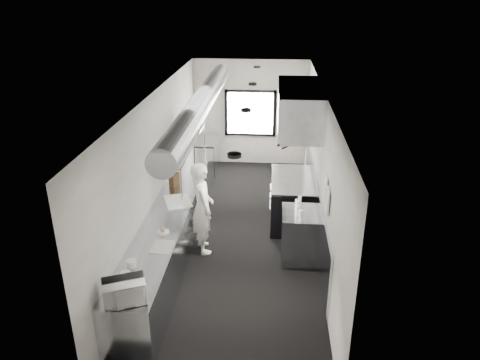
% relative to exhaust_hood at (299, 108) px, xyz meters
% --- Properties ---
extents(floor, '(3.00, 8.00, 0.01)m').
position_rel_exhaust_hood_xyz_m(floor, '(-1.10, -0.70, -2.39)').
color(floor, black).
rests_on(floor, ground).
extents(ceiling, '(3.00, 8.00, 0.01)m').
position_rel_exhaust_hood_xyz_m(ceiling, '(-1.10, -0.70, 0.41)').
color(ceiling, white).
rests_on(ceiling, wall_back).
extents(wall_back, '(3.00, 0.02, 2.80)m').
position_rel_exhaust_hood_xyz_m(wall_back, '(-1.10, 3.30, -0.99)').
color(wall_back, silver).
rests_on(wall_back, floor).
extents(wall_front, '(3.00, 0.02, 2.80)m').
position_rel_exhaust_hood_xyz_m(wall_front, '(-1.10, -4.70, -0.99)').
color(wall_front, silver).
rests_on(wall_front, floor).
extents(wall_left, '(0.02, 8.00, 2.80)m').
position_rel_exhaust_hood_xyz_m(wall_left, '(-2.60, -0.70, -0.99)').
color(wall_left, silver).
rests_on(wall_left, floor).
extents(wall_right, '(0.02, 8.00, 2.80)m').
position_rel_exhaust_hood_xyz_m(wall_right, '(0.40, -0.70, -0.99)').
color(wall_right, silver).
rests_on(wall_right, floor).
extents(wall_cladding, '(0.03, 5.50, 1.10)m').
position_rel_exhaust_hood_xyz_m(wall_cladding, '(0.38, -0.40, -1.84)').
color(wall_cladding, '#979CA5').
rests_on(wall_cladding, wall_right).
extents(hvac_duct, '(0.40, 6.40, 0.40)m').
position_rel_exhaust_hood_xyz_m(hvac_duct, '(-1.80, -0.30, 0.16)').
color(hvac_duct, gray).
rests_on(hvac_duct, ceiling).
extents(service_window, '(1.36, 0.05, 1.25)m').
position_rel_exhaust_hood_xyz_m(service_window, '(-1.10, 3.26, -0.99)').
color(service_window, white).
rests_on(service_window, wall_back).
extents(exhaust_hood, '(0.81, 2.20, 0.88)m').
position_rel_exhaust_hood_xyz_m(exhaust_hood, '(0.00, 0.00, 0.00)').
color(exhaust_hood, '#979CA5').
rests_on(exhaust_hood, ceiling).
extents(prep_counter, '(0.70, 6.00, 0.90)m').
position_rel_exhaust_hood_xyz_m(prep_counter, '(-2.25, -1.20, -1.94)').
color(prep_counter, '#979CA5').
rests_on(prep_counter, floor).
extents(pass_shelf, '(0.45, 3.00, 0.68)m').
position_rel_exhaust_hood_xyz_m(pass_shelf, '(-2.29, 0.30, -0.86)').
color(pass_shelf, '#979CA5').
rests_on(pass_shelf, prep_counter).
extents(range, '(0.88, 1.60, 0.94)m').
position_rel_exhaust_hood_xyz_m(range, '(-0.06, 0.00, -1.92)').
color(range, black).
rests_on(range, floor).
extents(bottle_station, '(0.65, 0.80, 0.90)m').
position_rel_exhaust_hood_xyz_m(bottle_station, '(0.05, -1.40, -1.94)').
color(bottle_station, '#979CA5').
rests_on(bottle_station, floor).
extents(far_work_table, '(0.70, 1.20, 0.90)m').
position_rel_exhaust_hood_xyz_m(far_work_table, '(-2.25, 2.50, -1.94)').
color(far_work_table, '#979CA5').
rests_on(far_work_table, floor).
extents(notice_sheet_a, '(0.02, 0.28, 0.38)m').
position_rel_exhaust_hood_xyz_m(notice_sheet_a, '(0.37, -1.90, -0.79)').
color(notice_sheet_a, silver).
rests_on(notice_sheet_a, wall_right).
extents(notice_sheet_b, '(0.02, 0.28, 0.38)m').
position_rel_exhaust_hood_xyz_m(notice_sheet_b, '(0.37, -2.25, -0.84)').
color(notice_sheet_b, silver).
rests_on(notice_sheet_b, wall_right).
extents(line_cook, '(0.62, 0.74, 1.71)m').
position_rel_exhaust_hood_xyz_m(line_cook, '(-1.70, -1.27, -1.53)').
color(line_cook, white).
rests_on(line_cook, floor).
extents(microwave, '(0.58, 0.52, 0.29)m').
position_rel_exhaust_hood_xyz_m(microwave, '(-2.25, -3.98, -1.35)').
color(microwave, silver).
rests_on(microwave, prep_counter).
extents(deli_tub_a, '(0.16, 0.16, 0.11)m').
position_rel_exhaust_hood_xyz_m(deli_tub_a, '(-2.38, -3.53, -1.44)').
color(deli_tub_a, silver).
rests_on(deli_tub_a, prep_counter).
extents(deli_tub_b, '(0.16, 0.16, 0.10)m').
position_rel_exhaust_hood_xyz_m(deli_tub_b, '(-2.39, -3.23, -1.44)').
color(deli_tub_b, silver).
rests_on(deli_tub_b, prep_counter).
extents(newspaper, '(0.33, 0.40, 0.01)m').
position_rel_exhaust_hood_xyz_m(newspaper, '(-2.09, -2.70, -1.49)').
color(newspaper, silver).
rests_on(newspaper, prep_counter).
extents(small_plate, '(0.26, 0.26, 0.02)m').
position_rel_exhaust_hood_xyz_m(small_plate, '(-2.17, -2.26, -1.48)').
color(small_plate, silver).
rests_on(small_plate, prep_counter).
extents(pastry, '(0.09, 0.09, 0.09)m').
position_rel_exhaust_hood_xyz_m(pastry, '(-2.17, -2.26, -1.43)').
color(pastry, tan).
rests_on(pastry, small_plate).
extents(cutting_board, '(0.62, 0.70, 0.02)m').
position_rel_exhaust_hood_xyz_m(cutting_board, '(-2.16, -1.13, -1.48)').
color(cutting_board, white).
rests_on(cutting_board, prep_counter).
extents(knife_block, '(0.18, 0.25, 0.25)m').
position_rel_exhaust_hood_xyz_m(knife_block, '(-2.37, -0.43, -1.36)').
color(knife_block, '#4C351B').
rests_on(knife_block, prep_counter).
extents(plate_stack_a, '(0.32, 0.32, 0.30)m').
position_rel_exhaust_hood_xyz_m(plate_stack_a, '(-2.29, -0.33, -0.67)').
color(plate_stack_a, silver).
rests_on(plate_stack_a, pass_shelf).
extents(plate_stack_b, '(0.32, 0.32, 0.32)m').
position_rel_exhaust_hood_xyz_m(plate_stack_b, '(-2.28, 0.15, -0.66)').
color(plate_stack_b, silver).
rests_on(plate_stack_b, pass_shelf).
extents(plate_stack_c, '(0.32, 0.32, 0.37)m').
position_rel_exhaust_hood_xyz_m(plate_stack_c, '(-2.27, 0.47, -0.64)').
color(plate_stack_c, silver).
rests_on(plate_stack_c, pass_shelf).
extents(plate_stack_d, '(0.27, 0.27, 0.40)m').
position_rel_exhaust_hood_xyz_m(plate_stack_d, '(-2.28, 0.99, -0.62)').
color(plate_stack_d, silver).
rests_on(plate_stack_d, pass_shelf).
extents(squeeze_bottle_a, '(0.07, 0.07, 0.19)m').
position_rel_exhaust_hood_xyz_m(squeeze_bottle_a, '(0.03, -1.69, -1.39)').
color(squeeze_bottle_a, white).
rests_on(squeeze_bottle_a, bottle_station).
extents(squeeze_bottle_b, '(0.09, 0.09, 0.20)m').
position_rel_exhaust_hood_xyz_m(squeeze_bottle_b, '(-0.02, -1.52, -1.39)').
color(squeeze_bottle_b, white).
rests_on(squeeze_bottle_b, bottle_station).
extents(squeeze_bottle_c, '(0.08, 0.08, 0.20)m').
position_rel_exhaust_hood_xyz_m(squeeze_bottle_c, '(-0.01, -1.36, -1.39)').
color(squeeze_bottle_c, white).
rests_on(squeeze_bottle_c, bottle_station).
extents(squeeze_bottle_d, '(0.07, 0.07, 0.20)m').
position_rel_exhaust_hood_xyz_m(squeeze_bottle_d, '(-0.02, -1.29, -1.39)').
color(squeeze_bottle_d, white).
rests_on(squeeze_bottle_d, bottle_station).
extents(squeeze_bottle_e, '(0.08, 0.08, 0.18)m').
position_rel_exhaust_hood_xyz_m(squeeze_bottle_e, '(0.04, -1.12, -1.40)').
color(squeeze_bottle_e, white).
rests_on(squeeze_bottle_e, bottle_station).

